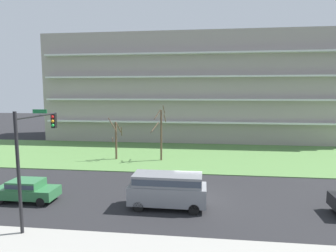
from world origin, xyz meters
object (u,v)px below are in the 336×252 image
(tree_far_left, at_px, (116,139))
(van_gray_center_left, at_px, (168,188))
(tree_left, at_px, (161,133))
(traffic_signal_mast, at_px, (32,149))
(sedan_green_center_right, at_px, (27,189))

(tree_far_left, bearing_deg, van_gray_center_left, -59.79)
(tree_far_left, xyz_separation_m, van_gray_center_left, (7.53, -12.94, -1.10))
(tree_far_left, relative_size, van_gray_center_left, 0.95)
(tree_left, relative_size, traffic_signal_mast, 0.94)
(tree_far_left, distance_m, tree_left, 5.28)
(tree_left, height_order, van_gray_center_left, tree_left)
(tree_left, bearing_deg, traffic_signal_mast, -107.55)
(tree_left, height_order, sedan_green_center_right, tree_left)
(sedan_green_center_right, bearing_deg, tree_left, 58.92)
(tree_left, xyz_separation_m, sedan_green_center_right, (-7.91, -13.06, -2.37))
(tree_left, distance_m, traffic_signal_mast, 17.19)
(van_gray_center_left, height_order, traffic_signal_mast, traffic_signal_mast)
(tree_far_left, height_order, tree_left, tree_left)
(tree_far_left, height_order, sedan_green_center_right, tree_far_left)
(tree_far_left, xyz_separation_m, sedan_green_center_right, (-2.69, -12.94, -1.62))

